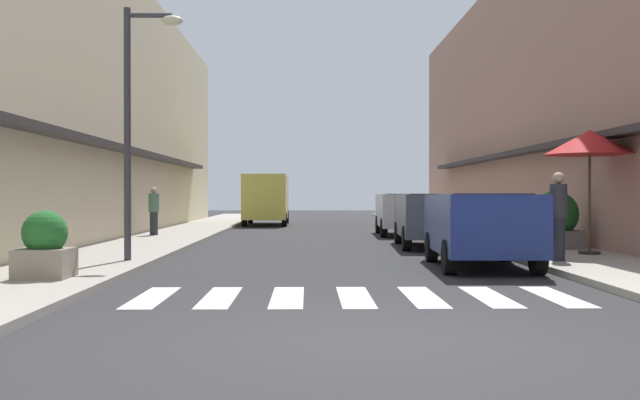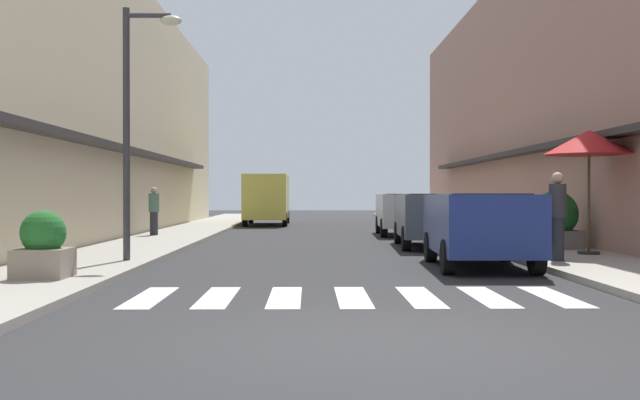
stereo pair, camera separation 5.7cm
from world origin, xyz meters
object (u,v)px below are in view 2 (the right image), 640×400
parked_car_mid (431,214)px  parked_car_near (479,221)px  planter_midblock (555,221)px  planter_corner (43,247)px  parked_car_far (404,209)px  pedestrian_walking_far (154,210)px  delivery_van (267,195)px  pedestrian_walking_near (557,214)px  street_lamp (136,105)px  cafe_umbrella (589,143)px

parked_car_mid → parked_car_near: bearing=-90.0°
parked_car_near → planter_midblock: 4.66m
parked_car_mid → planter_corner: (-7.61, -8.35, -0.31)m
parked_car_far → pedestrian_walking_far: size_ratio=2.63×
parked_car_far → delivery_van: 10.43m
delivery_van → planter_corner: size_ratio=5.01×
parked_car_far → pedestrian_walking_far: pedestrian_walking_far is taller
delivery_van → pedestrian_walking_near: size_ratio=3.04×
parked_car_mid → pedestrian_walking_far: pedestrian_walking_far is taller
parked_car_far → street_lamp: street_lamp is taller
delivery_van → cafe_umbrella: 20.41m
parked_car_mid → parked_car_far: same height
cafe_umbrella → parked_car_near: bearing=-146.9°
cafe_umbrella → planter_midblock: cafe_umbrella is taller
parked_car_far → planter_midblock: size_ratio=2.91×
parked_car_near → planter_corner: parked_car_near is taller
planter_corner → cafe_umbrella: bearing=23.2°
planter_corner → planter_midblock: (10.36, 6.39, 0.19)m
pedestrian_walking_near → planter_corner: bearing=155.4°
street_lamp → pedestrian_walking_far: street_lamp is taller
parked_car_mid → planter_midblock: 3.38m
street_lamp → planter_midblock: bearing=18.7°
parked_car_mid → planter_midblock: (2.75, -1.97, -0.12)m
parked_car_near → cafe_umbrella: cafe_umbrella is taller
parked_car_near → planter_corner: size_ratio=3.70×
delivery_van → planter_midblock: size_ratio=3.82×
parked_car_near → parked_car_far: bearing=90.0°
parked_car_far → parked_car_mid: bearing=-90.0°
parked_car_far → pedestrian_walking_near: 11.46m
street_lamp → planter_corner: bearing=-103.6°
parked_car_far → cafe_umbrella: 10.25m
cafe_umbrella → pedestrian_walking_far: (-11.30, 7.84, -1.65)m
delivery_van → pedestrian_walking_near: delivery_van is taller
parked_car_near → street_lamp: size_ratio=0.78×
pedestrian_walking_near → parked_car_near: bearing=146.3°
delivery_van → parked_car_mid: bearing=-70.2°
parked_car_far → street_lamp: (-6.85, -11.06, 2.33)m
street_lamp → pedestrian_walking_far: 9.62m
parked_car_mid → parked_car_far: size_ratio=1.06×
cafe_umbrella → planter_midblock: 2.60m
street_lamp → cafe_umbrella: (9.73, 1.37, -0.66)m
parked_car_near → street_lamp: 7.26m
pedestrian_walking_near → pedestrian_walking_far: size_ratio=1.13×
parked_car_mid → street_lamp: bearing=-142.7°
delivery_van → pedestrian_walking_near: (6.96, -20.29, -0.34)m
planter_corner → pedestrian_walking_far: pedestrian_walking_far is taller
parked_car_mid → parked_car_far: bearing=90.0°
parked_car_mid → pedestrian_walking_near: (1.62, -5.50, 0.14)m
parked_car_near → planter_midblock: (2.75, 3.76, -0.12)m
parked_car_mid → delivery_van: 15.73m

